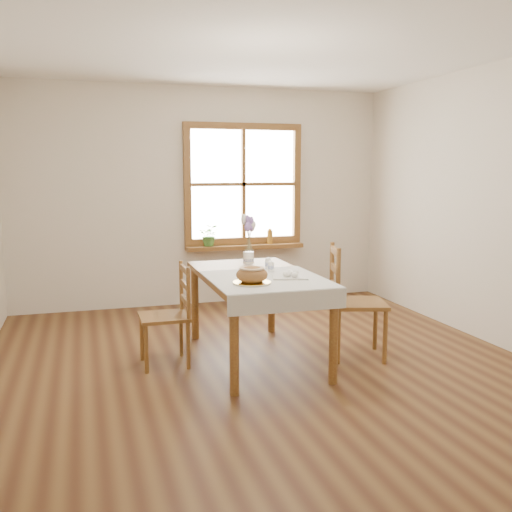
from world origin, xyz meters
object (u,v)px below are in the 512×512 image
Objects in this scene: dining_table at (256,283)px; flower_vase at (248,259)px; chair_right at (358,301)px; bread_plate at (252,283)px; chair_left at (164,315)px.

dining_table is 14.39× the size of flower_vase.
chair_right is (0.87, -0.21, -0.17)m from dining_table.
bread_plate is (-1.04, -0.26, 0.27)m from chair_right.
chair_right is 3.49× the size of bread_plate.
bread_plate is at bearing -104.62° from flower_vase.
dining_table is 0.49m from flower_vase.
chair_left is (-0.78, 0.07, -0.24)m from dining_table.
chair_right is at bearing -13.46° from dining_table.
chair_right is 1.09m from flower_vase.
flower_vase reaches higher than bread_plate.
flower_vase reaches higher than chair_left.
chair_right is at bearing 80.22° from chair_left.
dining_table is at bearing 84.56° from chair_left.
dining_table is 0.91m from chair_right.
chair_right is at bearing 13.93° from bread_plate.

